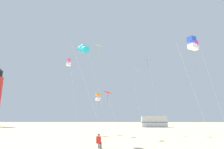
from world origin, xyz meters
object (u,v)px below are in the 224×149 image
object	(u,v)px
kite_box_blue	(192,43)
rv_van_silver	(154,122)
kite_box_orange	(98,97)
kite_tube_cyan	(83,49)
kite_diamond_scarlet	(108,94)
kite_flyer_standing	(99,141)
kite_diamond_lime	(137,73)
kite_box_magenta	(195,46)
kite_diamond_gold	(99,49)
kite_diamond_violet	(148,63)
kite_box_rainbow	(69,62)

from	to	relation	value
kite_box_blue	rv_van_silver	distance (m)	34.81
kite_box_orange	kite_tube_cyan	bearing A→B (deg)	-92.72
kite_box_blue	kite_diamond_scarlet	world-z (taller)	kite_box_blue
kite_flyer_standing	rv_van_silver	size ratio (longest dim) A/B	0.18
kite_diamond_lime	kite_box_magenta	bearing A→B (deg)	-52.40
kite_box_magenta	kite_diamond_scarlet	world-z (taller)	kite_box_magenta
kite_box_orange	kite_tube_cyan	distance (m)	11.44
kite_diamond_lime	kite_diamond_gold	distance (m)	7.91
kite_diamond_lime	kite_diamond_violet	size ratio (longest dim) A/B	0.87
kite_diamond_scarlet	kite_box_rainbow	world-z (taller)	kite_box_rainbow
kite_tube_cyan	kite_diamond_scarlet	distance (m)	8.92
kite_flyer_standing	kite_diamond_violet	xyz separation A→B (m)	(6.46, 13.79, 10.36)
kite_box_orange	kite_box_blue	world-z (taller)	kite_box_blue
kite_diamond_violet	kite_diamond_lime	bearing A→B (deg)	157.53
kite_box_magenta	kite_box_blue	xyz separation A→B (m)	(-2.62, -5.40, -1.88)
kite_box_orange	kite_diamond_violet	size ratio (longest dim) A/B	0.52
kite_box_orange	kite_box_magenta	bearing A→B (deg)	-31.05
kite_box_rainbow	rv_van_silver	xyz separation A→B (m)	(17.36, 21.13, -9.80)
kite_diamond_lime	kite_box_rainbow	xyz separation A→B (m)	(-11.21, -0.80, 1.64)
kite_diamond_gold	kite_diamond_violet	distance (m)	8.66
kite_flyer_standing	kite_box_blue	distance (m)	11.95
kite_tube_cyan	rv_van_silver	size ratio (longest dim) A/B	1.57
kite_diamond_lime	kite_diamond_gold	size ratio (longest dim) A/B	0.80
kite_box_magenta	kite_diamond_scarlet	xyz separation A→B (m)	(-10.89, 4.61, -5.28)
kite_diamond_lime	kite_box_rainbow	distance (m)	11.36
kite_box_orange	kite_tube_cyan	xyz separation A→B (m)	(-0.51, -10.73, 3.93)
kite_diamond_gold	kite_diamond_scarlet	distance (m)	6.47
kite_diamond_lime	kite_box_rainbow	bearing A→B (deg)	-175.90
kite_box_magenta	kite_box_rainbow	distance (m)	18.95
kite_box_orange	kite_box_blue	distance (m)	16.75
kite_box_rainbow	kite_box_orange	bearing A→B (deg)	3.11
kite_box_orange	kite_box_magenta	xyz separation A→B (m)	(12.61, -7.59, 5.39)
kite_box_orange	kite_diamond_violet	bearing A→B (deg)	-1.24
kite_box_magenta	kite_diamond_gold	xyz separation A→B (m)	(-12.15, 3.40, 0.95)
kite_flyer_standing	kite_diamond_scarlet	world-z (taller)	kite_diamond_scarlet
kite_box_blue	kite_diamond_gold	bearing A→B (deg)	137.27
rv_van_silver	kite_box_blue	bearing A→B (deg)	-92.52
kite_box_orange	rv_van_silver	size ratio (longest dim) A/B	0.94
kite_diamond_scarlet	kite_flyer_standing	bearing A→B (deg)	-90.53
kite_flyer_standing	kite_box_rainbow	distance (m)	18.48
kite_diamond_lime	kite_diamond_scarlet	size ratio (longest dim) A/B	1.67
kite_box_orange	kite_box_rainbow	world-z (taller)	kite_box_rainbow
kite_diamond_lime	kite_box_blue	distance (m)	14.01
kite_diamond_violet	kite_box_rainbow	xyz separation A→B (m)	(-12.94, -0.09, 0.21)
kite_box_magenta	kite_diamond_scarlet	distance (m)	12.95
kite_flyer_standing	kite_box_orange	size ratio (longest dim) A/B	0.19
kite_diamond_scarlet	rv_van_silver	world-z (taller)	kite_diamond_scarlet
kite_tube_cyan	kite_box_magenta	bearing A→B (deg)	13.45
kite_diamond_scarlet	kite_tube_cyan	bearing A→B (deg)	-106.05
kite_box_blue	kite_tube_cyan	distance (m)	10.74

